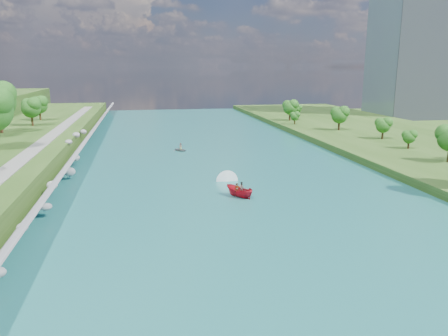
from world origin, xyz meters
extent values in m
plane|color=#2D5119|center=(0.00, 0.00, 0.00)|extent=(260.00, 260.00, 0.00)
cube|color=#185A5D|center=(0.00, 20.00, 0.05)|extent=(55.00, 240.00, 0.10)
cube|color=slate|center=(-25.85, 20.00, 1.80)|extent=(3.54, 236.00, 4.05)
ellipsoid|color=gray|center=(-25.63, -6.44, 2.04)|extent=(1.17, 1.48, 0.89)
ellipsoid|color=gray|center=(-25.05, 2.25, 1.43)|extent=(1.45, 1.45, 0.89)
ellipsoid|color=gray|center=(-25.88, 11.02, 1.86)|extent=(1.52, 1.54, 1.20)
ellipsoid|color=gray|center=(-25.00, 21.04, 1.39)|extent=(1.84, 1.52, 1.46)
ellipsoid|color=gray|center=(-25.50, 31.56, 1.61)|extent=(1.64, 1.90, 1.18)
ellipsoid|color=gray|center=(-27.50, 37.90, 3.63)|extent=(1.41, 1.67, 0.95)
ellipsoid|color=gray|center=(-27.32, 47.52, 3.58)|extent=(1.60, 1.62, 1.19)
ellipsoid|color=gray|center=(-26.75, 55.31, 3.15)|extent=(1.49, 1.62, 1.14)
cube|color=gray|center=(-32.50, 20.00, 3.55)|extent=(3.00, 200.00, 0.10)
cube|color=gray|center=(82.50, 95.00, 30.00)|extent=(22.00, 22.00, 60.00)
ellipsoid|color=#175015|center=(-40.46, 66.33, 7.73)|extent=(5.08, 5.08, 8.46)
ellipsoid|color=#175015|center=(-41.02, 78.49, 7.52)|extent=(4.83, 4.83, 8.04)
ellipsoid|color=#175015|center=(41.41, 28.95, 3.83)|extent=(2.80, 2.80, 4.67)
ellipsoid|color=#175015|center=(42.87, 41.60, 4.55)|extent=(3.65, 3.65, 6.09)
ellipsoid|color=#175015|center=(39.21, 57.34, 5.32)|extent=(4.58, 4.58, 7.64)
ellipsoid|color=#175015|center=(31.76, 71.42, 3.76)|extent=(2.71, 2.71, 4.52)
ellipsoid|color=#175015|center=(33.47, 80.82, 5.38)|extent=(4.66, 4.66, 7.76)
ellipsoid|color=#175015|center=(41.21, 94.41, 3.63)|extent=(2.55, 2.55, 4.26)
imported|color=red|center=(0.11, 6.17, 0.98)|extent=(4.12, 4.66, 1.76)
imported|color=#66605B|center=(-0.29, 5.77, 1.35)|extent=(0.66, 0.43, 1.79)
imported|color=#66605B|center=(0.61, 6.67, 1.30)|extent=(0.87, 0.70, 1.69)
cube|color=white|center=(0.11, 9.17, 0.13)|extent=(0.90, 5.00, 0.06)
imported|color=gray|center=(-4.86, 42.69, 0.43)|extent=(3.77, 3.94, 0.66)
imported|color=#66605B|center=(-4.86, 42.69, 1.09)|extent=(0.75, 0.52, 1.48)
camera|label=1|loc=(-13.13, -51.88, 18.11)|focal=35.00mm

